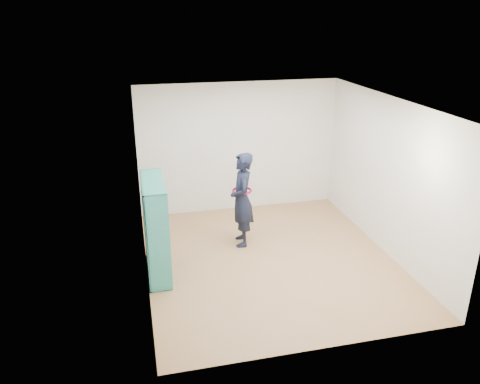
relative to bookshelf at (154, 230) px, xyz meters
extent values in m
plane|color=#997545|center=(1.85, -0.02, -0.74)|extent=(4.50, 4.50, 0.00)
plane|color=white|center=(1.85, -0.02, 1.86)|extent=(4.50, 4.50, 0.00)
cube|color=silver|center=(-0.15, -0.02, 0.56)|extent=(0.02, 4.50, 2.60)
cube|color=silver|center=(3.85, -0.02, 0.56)|extent=(0.02, 4.50, 2.60)
cube|color=silver|center=(1.85, 2.23, 0.56)|extent=(4.00, 0.02, 2.60)
cube|color=silver|center=(1.85, -2.27, 0.56)|extent=(4.00, 0.02, 2.60)
cube|color=teal|center=(0.03, -0.56, 0.02)|extent=(0.34, 0.02, 1.54)
cube|color=teal|center=(0.03, 0.57, 0.02)|extent=(0.34, 0.02, 1.54)
cube|color=teal|center=(0.03, 0.01, -0.73)|extent=(0.34, 1.15, 0.02)
cube|color=teal|center=(0.03, 0.01, 0.78)|extent=(0.34, 1.15, 0.02)
cube|color=teal|center=(-0.13, 0.01, 0.02)|extent=(0.02, 1.15, 1.54)
cube|color=teal|center=(0.03, -0.18, 0.02)|extent=(0.31, 0.02, 1.49)
cube|color=teal|center=(0.03, 0.19, 0.02)|extent=(0.31, 0.02, 1.49)
cube|color=teal|center=(0.03, 0.01, -0.35)|extent=(0.31, 1.10, 0.02)
cube|color=teal|center=(0.03, 0.01, 0.02)|extent=(0.31, 1.10, 0.02)
cube|color=teal|center=(0.03, 0.01, 0.40)|extent=(0.31, 1.10, 0.02)
cube|color=beige|center=(0.05, -0.37, -0.67)|extent=(0.21, 0.13, 0.08)
cube|color=black|center=(0.06, -0.42, -0.23)|extent=(0.17, 0.15, 0.21)
cube|color=maroon|center=(0.06, -0.42, 0.17)|extent=(0.17, 0.15, 0.28)
cube|color=silver|center=(0.05, -0.37, 0.45)|extent=(0.21, 0.13, 0.08)
cube|color=navy|center=(0.06, -0.05, -0.57)|extent=(0.17, 0.15, 0.28)
cube|color=brown|center=(0.06, -0.05, -0.23)|extent=(0.17, 0.15, 0.21)
cube|color=#BFB28C|center=(0.05, 0.00, 0.06)|extent=(0.21, 0.13, 0.05)
cube|color=#26594C|center=(0.06, -0.05, 0.51)|extent=(0.17, 0.15, 0.21)
cube|color=beige|center=(0.06, 0.32, -0.59)|extent=(0.17, 0.15, 0.23)
cube|color=black|center=(0.05, 0.37, -0.30)|extent=(0.21, 0.13, 0.08)
cube|color=maroon|center=(0.06, 0.32, 0.18)|extent=(0.17, 0.15, 0.28)
cube|color=silver|center=(0.06, 0.32, 0.51)|extent=(0.17, 0.15, 0.20)
imported|color=black|center=(1.54, 0.66, 0.09)|extent=(0.47, 0.65, 1.66)
torus|color=maroon|center=(1.54, 0.66, 0.26)|extent=(0.38, 0.38, 0.04)
cube|color=silver|center=(1.41, 0.78, 0.20)|extent=(0.03, 0.10, 0.14)
cube|color=black|center=(1.41, 0.78, 0.20)|extent=(0.03, 0.09, 0.14)
camera|label=1|loc=(-0.20, -6.54, 3.14)|focal=35.00mm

